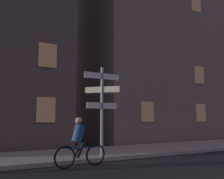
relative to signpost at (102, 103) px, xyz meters
name	(u,v)px	position (x,y,z in m)	size (l,w,h in m)	color
sidewalk_kerb	(116,152)	(1.36, 1.27, -2.13)	(40.00, 3.46, 0.14)	gray
signpost	(102,103)	(0.00, 0.00, 0.00)	(1.54, 1.04, 3.48)	gray
cyclist	(80,144)	(-1.35, -1.08, -1.45)	(1.82, 0.35, 1.61)	black
building_right_block	(161,43)	(9.16, 7.06, 5.85)	(13.63, 7.80, 16.10)	#6B6056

